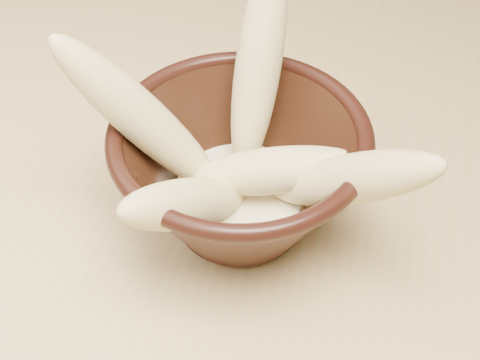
# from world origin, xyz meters

# --- Properties ---
(table) EXTENTS (1.20, 0.80, 0.75)m
(table) POSITION_xyz_m (0.00, 0.00, 0.67)
(table) COLOR tan
(table) RESTS_ON ground
(bowl) EXTENTS (0.19, 0.19, 0.10)m
(bowl) POSITION_xyz_m (-0.17, -0.02, 0.81)
(bowl) COLOR black
(bowl) RESTS_ON table
(milk_puddle) EXTENTS (0.10, 0.10, 0.01)m
(milk_puddle) POSITION_xyz_m (-0.17, -0.02, 0.78)
(milk_puddle) COLOR beige
(milk_puddle) RESTS_ON bowl
(banana_upright) EXTENTS (0.04, 0.11, 0.16)m
(banana_upright) POSITION_xyz_m (-0.17, 0.05, 0.86)
(banana_upright) COLOR #E7D288
(banana_upright) RESTS_ON bowl
(banana_left) EXTENTS (0.13, 0.06, 0.15)m
(banana_left) POSITION_xyz_m (-0.24, -0.02, 0.85)
(banana_left) COLOR #E7D288
(banana_left) RESTS_ON bowl
(banana_right) EXTENTS (0.14, 0.08, 0.12)m
(banana_right) POSITION_xyz_m (-0.09, -0.03, 0.84)
(banana_right) COLOR #E7D288
(banana_right) RESTS_ON bowl
(banana_across) EXTENTS (0.13, 0.06, 0.06)m
(banana_across) POSITION_xyz_m (-0.14, -0.02, 0.82)
(banana_across) COLOR #E7D288
(banana_across) RESTS_ON bowl
(banana_front) EXTENTS (0.09, 0.13, 0.10)m
(banana_front) POSITION_xyz_m (-0.19, -0.07, 0.82)
(banana_front) COLOR #E7D288
(banana_front) RESTS_ON bowl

